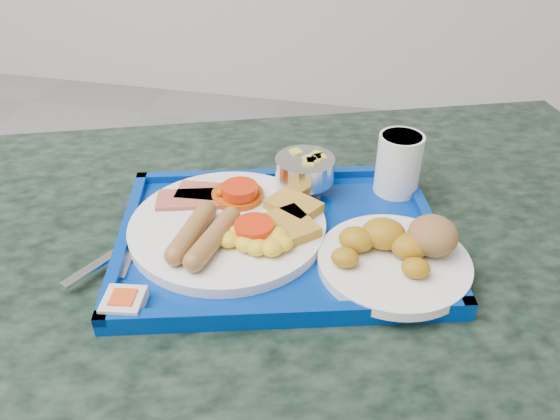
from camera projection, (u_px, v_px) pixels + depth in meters
name	position (u px, v px, depth m)	size (l,w,h in m)	color
table	(287.00, 346.00, 0.83)	(1.42, 1.19, 0.75)	slate
tray	(280.00, 238.00, 0.73)	(0.49, 0.42, 0.03)	navy
main_plate	(233.00, 224.00, 0.72)	(0.26, 0.26, 0.04)	white
bread_plate	(399.00, 252.00, 0.66)	(0.19, 0.19, 0.06)	white
fruit_bowl	(305.00, 170.00, 0.79)	(0.09, 0.09, 0.06)	silver
juice_cup	(399.00, 162.00, 0.79)	(0.06, 0.06, 0.09)	white
spoon	(160.00, 221.00, 0.74)	(0.05, 0.16, 0.01)	silver
knife	(126.00, 246.00, 0.70)	(0.01, 0.19, 0.00)	silver
jam_packet	(124.00, 303.00, 0.61)	(0.05, 0.05, 0.02)	silver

